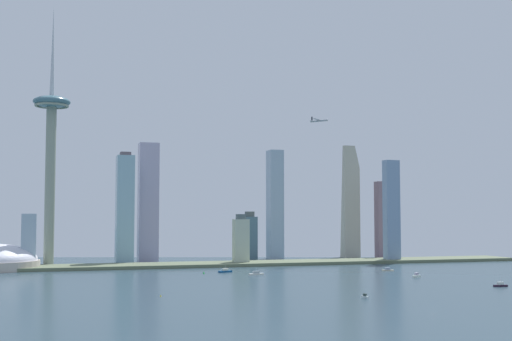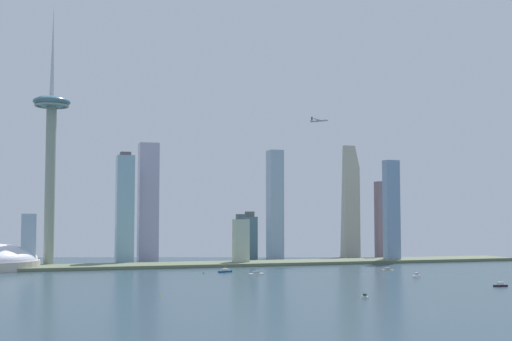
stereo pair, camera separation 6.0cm
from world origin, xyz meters
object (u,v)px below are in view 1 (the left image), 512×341
object	(u,v)px
observation_tower	(51,135)
boat_5	(388,270)
channel_buoy_1	(161,296)
skyscraper_6	(241,241)
boat_2	(256,274)
skyscraper_2	(250,237)
boat_4	(417,276)
skyscraper_0	(380,220)
skyscraper_5	(125,209)
channel_buoy_0	(204,272)
skyscraper_7	(275,204)
boat_1	(225,271)
boat_3	(500,285)
skyscraper_4	(148,202)
skyscraper_8	(29,241)
skyscraper_3	(349,201)
boat_0	(365,296)
airplane	(319,121)
skyscraper_1	(391,211)

from	to	relation	value
observation_tower	boat_5	distance (m)	429.64
channel_buoy_1	boat_5	bearing A→B (deg)	30.35
skyscraper_6	boat_2	world-z (taller)	skyscraper_6
skyscraper_2	boat_4	distance (m)	326.15
skyscraper_0	boat_5	size ratio (longest dim) A/B	8.26
skyscraper_5	channel_buoy_0	world-z (taller)	skyscraper_5
skyscraper_7	boat_1	xyz separation A→B (m)	(-126.96, -205.16, -76.49)
skyscraper_0	boat_1	xyz separation A→B (m)	(-276.99, -170.29, -54.17)
boat_1	boat_4	xyz separation A→B (m)	(167.89, -113.69, 0.12)
skyscraper_0	boat_1	bearing A→B (deg)	-148.42
boat_2	boat_3	size ratio (longest dim) A/B	1.29
skyscraper_5	boat_2	world-z (taller)	skyscraper_5
skyscraper_4	skyscraper_8	size ratio (longest dim) A/B	2.49
boat_5	channel_buoy_1	xyz separation A→B (m)	(-280.08, -163.97, -0.60)
boat_1	skyscraper_3	bearing A→B (deg)	-162.93
boat_0	airplane	world-z (taller)	airplane
skyscraper_5	channel_buoy_0	size ratio (longest dim) A/B	64.18
observation_tower	boat_3	distance (m)	535.54
skyscraper_3	channel_buoy_1	distance (m)	539.68
skyscraper_1	boat_2	xyz separation A→B (m)	(-230.16, -133.27, -66.37)
observation_tower	boat_2	bearing A→B (deg)	-40.55
boat_3	channel_buoy_0	bearing A→B (deg)	143.15
boat_5	airplane	distance (m)	241.98
skyscraper_8	boat_5	distance (m)	410.75
skyscraper_1	boat_4	distance (m)	231.49
skyscraper_4	boat_3	bearing A→B (deg)	-58.19
skyscraper_4	boat_2	xyz separation A→B (m)	(80.44, -228.00, -77.81)
skyscraper_0	skyscraper_3	xyz separation A→B (m)	(-32.57, 35.69, 27.17)
observation_tower	skyscraper_6	xyz separation A→B (m)	(230.44, -32.59, -129.33)
skyscraper_6	boat_5	bearing A→B (deg)	-46.30
skyscraper_1	skyscraper_5	world-z (taller)	skyscraper_5
boat_2	airplane	xyz separation A→B (m)	(137.22, 158.11, 187.54)
skyscraper_0	observation_tower	bearing A→B (deg)	-175.56
boat_3	channel_buoy_1	size ratio (longest dim) A/B	8.27
boat_4	channel_buoy_1	world-z (taller)	boat_4
airplane	channel_buoy_1	bearing A→B (deg)	-78.72
channel_buoy_0	channel_buoy_1	size ratio (longest dim) A/B	1.46
skyscraper_2	skyscraper_3	distance (m)	165.07
skyscraper_1	skyscraper_6	distance (m)	209.60
boat_0	boat_5	world-z (taller)	boat_5
skyscraper_3	skyscraper_8	distance (m)	464.00
skyscraper_1	boat_2	world-z (taller)	skyscraper_1
skyscraper_1	skyscraper_5	distance (m)	350.64
skyscraper_3	channel_buoy_1	world-z (taller)	skyscraper_3
skyscraper_2	boat_5	bearing A→B (deg)	-69.11
observation_tower	skyscraper_6	world-z (taller)	observation_tower
skyscraper_8	channel_buoy_1	distance (m)	325.33
skyscraper_3	skyscraper_8	xyz separation A→B (m)	(-450.51, -98.65, -51.01)
channel_buoy_0	skyscraper_8	bearing A→B (deg)	147.53
skyscraper_1	channel_buoy_1	distance (m)	463.54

